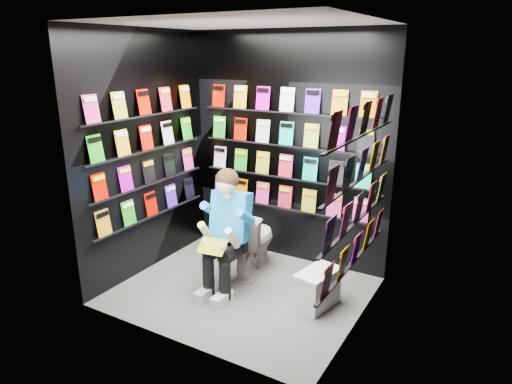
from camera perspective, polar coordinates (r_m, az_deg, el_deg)
The scene contains 14 objects.
floor at distance 4.81m, azimuth -1.79°, elevation -12.25°, with size 2.40×2.40×0.00m, color #5B5B59.
ceiling at distance 4.19m, azimuth -2.14°, elevation 20.43°, with size 2.40×2.40×0.00m, color white.
wall_back at distance 5.17m, azimuth 3.93°, elevation 5.30°, with size 2.40×0.04×2.60m, color black.
wall_front at distance 3.54m, azimuth -10.52°, elevation -0.55°, with size 2.40×0.04×2.60m, color black.
wall_left at distance 5.04m, azimuth -13.65°, elevation 4.54°, with size 0.04×2.00×2.60m, color black.
wall_right at distance 3.84m, azimuth 13.42°, elevation 0.66°, with size 0.04×2.00×2.60m, color black.
comics_back at distance 5.15m, azimuth 3.78°, elevation 5.30°, with size 2.10×0.06×1.37m, color #C1233A, non-canonical shape.
comics_left at distance 5.02m, azimuth -13.40°, elevation 4.56°, with size 0.06×1.70×1.37m, color #C1233A, non-canonical shape.
comics_right at distance 3.85m, azimuth 13.00°, elevation 0.80°, with size 0.06×1.70×1.37m, color #C1233A, non-canonical shape.
toilet at distance 5.05m, azimuth -0.60°, elevation -6.09°, with size 0.42×0.75×0.73m, color white.
longbox at distance 4.52m, azimuth 7.71°, elevation -12.05°, with size 0.25×0.45×0.34m, color silver.
longbox_lid at distance 4.43m, azimuth 7.81°, elevation -9.96°, with size 0.27×0.47×0.03m, color silver.
reader at distance 4.60m, azimuth -3.02°, elevation -3.16°, with size 0.51×0.75×1.38m, color #0579DB, non-canonical shape.
held_comic at distance 4.40m, azimuth -5.48°, elevation -6.78°, with size 0.27×0.01×0.19m, color green.
Camera 1 is at (2.22, -3.55, 2.36)m, focal length 32.00 mm.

